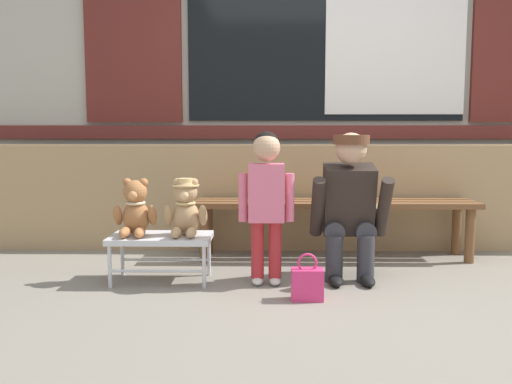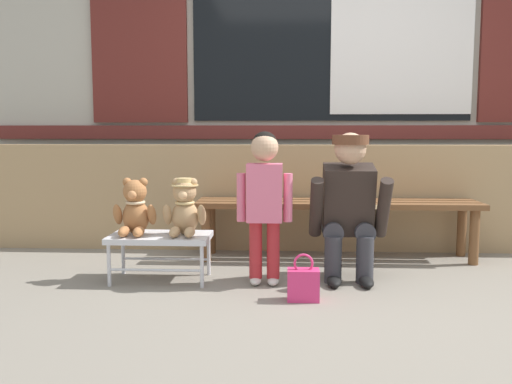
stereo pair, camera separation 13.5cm
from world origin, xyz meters
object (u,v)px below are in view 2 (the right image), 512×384
Objects in this scene: wooden_bench_long at (337,210)px; small_display_bench at (160,240)px; handbag_on_ground at (303,284)px; adult_crouching at (350,206)px; child_standing at (265,191)px; teddy_bear_with_hat at (185,208)px; teddy_bear_plain at (135,209)px.

wooden_bench_long is 1.37m from small_display_bench.
small_display_bench is at bearing 157.35° from handbag_on_ground.
handbag_on_ground is at bearing -22.65° from small_display_bench.
small_display_bench is 1.24m from adult_crouching.
child_standing is 0.64m from handbag_on_ground.
child_standing is at bearing -6.28° from teddy_bear_with_hat.
adult_crouching reaches higher than teddy_bear_with_hat.
wooden_bench_long is at bearing 26.38° from teddy_bear_plain.
adult_crouching is at bearing 4.48° from teddy_bear_with_hat.
handbag_on_ground is (-0.31, -0.46, -0.38)m from adult_crouching.
wooden_bench_long reaches higher than handbag_on_ground.
child_standing is 0.57m from adult_crouching.
child_standing reaches higher than adult_crouching.
handbag_on_ground is (1.06, -0.38, -0.37)m from teddy_bear_plain.
teddy_bear_plain is at bearing -179.87° from teddy_bear_with_hat.
small_display_bench reaches higher than handbag_on_ground.
wooden_bench_long is 0.92m from child_standing.
teddy_bear_plain is at bearing 176.18° from child_standing.
adult_crouching reaches higher than wooden_bench_long.
small_display_bench is at bearing -176.01° from adult_crouching.
small_display_bench is at bearing -179.23° from teddy_bear_with_hat.
adult_crouching is (1.05, 0.08, 0.01)m from teddy_bear_with_hat.
teddy_bear_with_hat is 0.38× the size of adult_crouching.
wooden_bench_long is at bearing 92.41° from adult_crouching.
wooden_bench_long is 3.28× the size of small_display_bench.
child_standing is at bearing -165.67° from adult_crouching.
small_display_bench is 0.67× the size of child_standing.
wooden_bench_long is at bearing 29.42° from small_display_bench.
teddy_bear_with_hat is 1.06m from adult_crouching.
child_standing is 1.01× the size of adult_crouching.
adult_crouching reaches higher than handbag_on_ground.
child_standing is (-0.52, -0.72, 0.22)m from wooden_bench_long.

